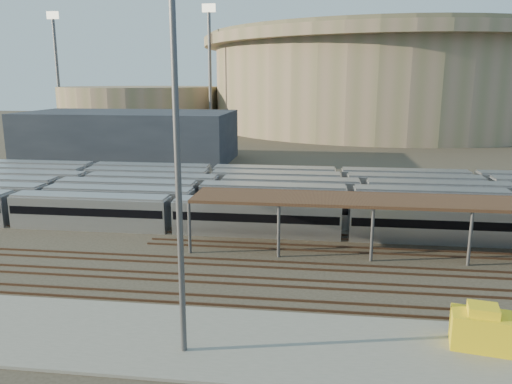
{
  "coord_description": "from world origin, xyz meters",
  "views": [
    {
      "loc": [
        4.28,
        -43.26,
        16.35
      ],
      "look_at": [
        -2.97,
        12.0,
        3.79
      ],
      "focal_mm": 35.0,
      "sensor_mm": 36.0,
      "label": 1
    }
  ],
  "objects": [
    {
      "name": "ground",
      "position": [
        0.0,
        0.0,
        0.0
      ],
      "size": [
        420.0,
        420.0,
        0.0
      ],
      "primitive_type": "plane",
      "color": "#383026",
      "rests_on": "ground"
    },
    {
      "name": "apron",
      "position": [
        -5.0,
        -15.0,
        0.1
      ],
      "size": [
        50.0,
        9.0,
        0.2
      ],
      "primitive_type": "cube",
      "color": "gray",
      "rests_on": "ground"
    },
    {
      "name": "subway_trains",
      "position": [
        7.98,
        18.5,
        1.8
      ],
      "size": [
        114.9,
        23.9,
        3.6
      ],
      "color": "#B4B5B9",
      "rests_on": "ground"
    },
    {
      "name": "empty_tracks",
      "position": [
        0.0,
        -5.0,
        0.09
      ],
      "size": [
        170.0,
        9.62,
        0.18
      ],
      "color": "#4C3323",
      "rests_on": "ground"
    },
    {
      "name": "stadium",
      "position": [
        25.0,
        140.0,
        16.47
      ],
      "size": [
        124.0,
        124.0,
        32.5
      ],
      "color": "#8B745E",
      "rests_on": "ground"
    },
    {
      "name": "secondary_arena",
      "position": [
        -60.0,
        130.0,
        7.0
      ],
      "size": [
        56.0,
        56.0,
        14.0
      ],
      "primitive_type": "cylinder",
      "color": "#8B745E",
      "rests_on": "ground"
    },
    {
      "name": "service_building",
      "position": [
        -35.0,
        55.0,
        5.0
      ],
      "size": [
        42.0,
        20.0,
        10.0
      ],
      "primitive_type": "cube",
      "color": "#1E232D",
      "rests_on": "ground"
    },
    {
      "name": "floodlight_0",
      "position": [
        -30.0,
        110.0,
        20.65
      ],
      "size": [
        4.0,
        1.0,
        38.4
      ],
      "color": "#4F4F53",
      "rests_on": "ground"
    },
    {
      "name": "floodlight_1",
      "position": [
        -85.0,
        120.0,
        20.65
      ],
      "size": [
        4.0,
        1.0,
        38.4
      ],
      "color": "#4F4F53",
      "rests_on": "ground"
    },
    {
      "name": "floodlight_3",
      "position": [
        -10.0,
        160.0,
        20.65
      ],
      "size": [
        4.0,
        1.0,
        38.4
      ],
      "color": "#4F4F53",
      "rests_on": "ground"
    },
    {
      "name": "yard_light_pole",
      "position": [
        -3.68,
        -16.43,
        10.9
      ],
      "size": [
        0.82,
        0.36,
        21.23
      ],
      "color": "#4F4F53",
      "rests_on": "apron"
    },
    {
      "name": "yellow_equipment",
      "position": [
        14.37,
        -13.67,
        1.3
      ],
      "size": [
        3.85,
        2.79,
        2.2
      ],
      "primitive_type": "cube",
      "rotation": [
        0.0,
        0.0,
        -0.18
      ],
      "color": "yellow",
      "rests_on": "apron"
    }
  ]
}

